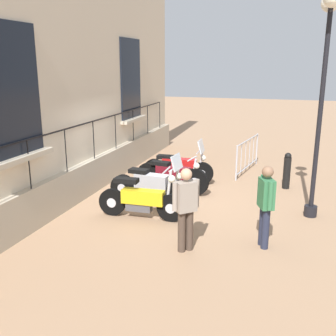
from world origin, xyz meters
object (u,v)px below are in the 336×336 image
motorcycle_maroon (172,176)px  crowd_barrier (247,154)px  pedestrian_walking (186,206)px  motorcycle_yellow (141,200)px  pedestrian_standing (266,203)px  lamppost (325,62)px  motorcycle_red (179,167)px  motorcycle_silver (151,187)px  bollard (287,171)px

motorcycle_maroon → crowd_barrier: size_ratio=0.93×
motorcycle_maroon → pedestrian_walking: bearing=-68.8°
motorcycle_yellow → motorcycle_maroon: motorcycle_yellow is taller
pedestrian_walking → pedestrian_standing: bearing=23.9°
pedestrian_walking → lamppost: bearing=47.8°
motorcycle_red → pedestrian_walking: size_ratio=1.32×
crowd_barrier → pedestrian_walking: bearing=-94.3°
motorcycle_silver → bollard: motorcycle_silver is taller
motorcycle_yellow → crowd_barrier: 4.95m
motorcycle_silver → motorcycle_maroon: motorcycle_silver is taller
lamppost → motorcycle_silver: bearing=-174.7°
motorcycle_yellow → motorcycle_red: bearing=89.5°
motorcycle_red → bollard: (2.97, 0.35, 0.06)m
motorcycle_red → pedestrian_standing: size_ratio=1.32×
motorcycle_red → lamppost: (3.54, -1.60, 2.91)m
lamppost → bollard: bearing=106.5°
motorcycle_red → motorcycle_maroon: bearing=-86.0°
motorcycle_silver → lamppost: lamppost is taller
motorcycle_yellow → crowd_barrier: (1.77, 4.62, 0.15)m
motorcycle_red → motorcycle_yellow: bearing=-90.5°
motorcycle_silver → crowd_barrier: bearing=63.0°
pedestrian_standing → motorcycle_silver: bearing=151.2°
motorcycle_red → crowd_barrier: size_ratio=0.92×
lamppost → crowd_barrier: (-1.80, 3.36, -2.78)m
motorcycle_yellow → pedestrian_standing: pedestrian_standing is taller
pedestrian_standing → motorcycle_red: bearing=127.3°
motorcycle_silver → pedestrian_walking: (1.44, -2.13, 0.43)m
lamppost → pedestrian_standing: lamppost is taller
lamppost → bollard: 3.50m
bollard → pedestrian_standing: 3.85m
motorcycle_silver → crowd_barrier: (1.88, 3.70, 0.13)m
motorcycle_silver → pedestrian_standing: size_ratio=1.37×
motorcycle_silver → motorcycle_maroon: bearing=79.5°
motorcycle_silver → motorcycle_red: (0.14, 1.94, 0.00)m
motorcycle_yellow → crowd_barrier: size_ratio=0.89×
lamppost → crowd_barrier: size_ratio=2.11×
motorcycle_silver → motorcycle_red: motorcycle_silver is taller
motorcycle_maroon → lamppost: lamppost is taller
crowd_barrier → bollard: crowd_barrier is taller
motorcycle_yellow → pedestrian_standing: size_ratio=1.27×
bollard → pedestrian_walking: (-1.66, -4.41, 0.37)m
motorcycle_maroon → motorcycle_red: 0.86m
crowd_barrier → pedestrian_walking: 5.85m
motorcycle_yellow → pedestrian_standing: 2.78m
motorcycle_silver → lamppost: size_ratio=0.45×
motorcycle_red → lamppost: 4.85m
motorcycle_silver → motorcycle_red: bearing=85.9°
pedestrian_standing → pedestrian_walking: bearing=-156.1°
motorcycle_silver → crowd_barrier: motorcycle_silver is taller
motorcycle_yellow → lamppost: size_ratio=0.42×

